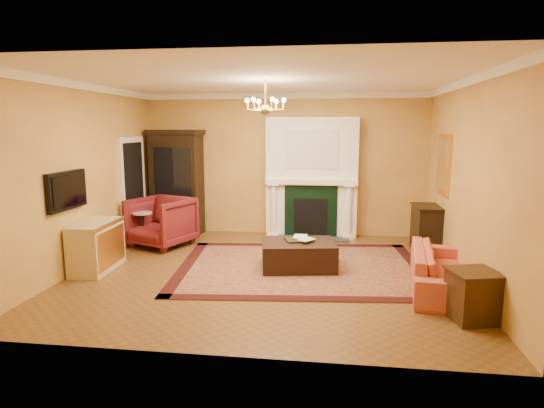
% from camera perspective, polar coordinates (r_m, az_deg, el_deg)
% --- Properties ---
extents(floor, '(6.00, 5.50, 0.02)m').
position_cam_1_polar(floor, '(7.37, -0.79, -8.59)').
color(floor, brown).
rests_on(floor, ground).
extents(ceiling, '(6.00, 5.50, 0.02)m').
position_cam_1_polar(ceiling, '(7.04, -0.85, 15.46)').
color(ceiling, white).
rests_on(ceiling, wall_back).
extents(wall_back, '(6.00, 0.02, 3.00)m').
position_cam_1_polar(wall_back, '(9.77, 1.53, 4.94)').
color(wall_back, gold).
rests_on(wall_back, floor).
extents(wall_front, '(6.00, 0.02, 3.00)m').
position_cam_1_polar(wall_front, '(4.36, -6.07, -0.85)').
color(wall_front, gold).
rests_on(wall_front, floor).
extents(wall_left, '(0.02, 5.50, 3.00)m').
position_cam_1_polar(wall_left, '(8.05, -22.57, 3.23)').
color(wall_left, gold).
rests_on(wall_left, floor).
extents(wall_right, '(0.02, 5.50, 3.00)m').
position_cam_1_polar(wall_right, '(7.25, 23.45, 2.55)').
color(wall_right, gold).
rests_on(wall_right, floor).
extents(fireplace, '(1.90, 0.70, 2.50)m').
position_cam_1_polar(fireplace, '(9.57, 4.98, 2.97)').
color(fireplace, white).
rests_on(fireplace, wall_back).
extents(crown_molding, '(6.00, 5.50, 0.12)m').
position_cam_1_polar(crown_molding, '(7.98, 0.18, 14.26)').
color(crown_molding, white).
rests_on(crown_molding, ceiling).
extents(doorway, '(0.08, 1.05, 2.10)m').
position_cam_1_polar(doorway, '(9.58, -17.05, 1.69)').
color(doorway, silver).
rests_on(doorway, wall_left).
extents(tv_panel, '(0.09, 0.95, 0.58)m').
position_cam_1_polar(tv_panel, '(7.52, -24.34, 1.57)').
color(tv_panel, black).
rests_on(tv_panel, wall_left).
extents(gilt_mirror, '(0.06, 0.76, 1.05)m').
position_cam_1_polar(gilt_mirror, '(8.58, 20.71, 4.69)').
color(gilt_mirror, gold).
rests_on(gilt_mirror, wall_right).
extents(chandelier, '(0.63, 0.55, 0.53)m').
position_cam_1_polar(chandelier, '(7.01, -0.84, 12.19)').
color(chandelier, gold).
rests_on(chandelier, ceiling).
extents(oriental_rug, '(4.29, 3.38, 0.02)m').
position_cam_1_polar(oriental_rug, '(7.59, 3.70, -7.91)').
color(oriental_rug, '#4B1012').
rests_on(oriental_rug, floor).
extents(china_cabinet, '(1.12, 0.61, 2.15)m').
position_cam_1_polar(china_cabinet, '(10.06, -11.84, 2.42)').
color(china_cabinet, black).
rests_on(china_cabinet, floor).
extents(wingback_armchair, '(1.32, 1.28, 1.06)m').
position_cam_1_polar(wingback_armchair, '(9.06, -13.74, -1.91)').
color(wingback_armchair, maroon).
rests_on(wingback_armchair, floor).
extents(pedestal_table, '(0.38, 0.38, 0.67)m').
position_cam_1_polar(pedestal_table, '(9.17, -15.91, -2.75)').
color(pedestal_table, black).
rests_on(pedestal_table, floor).
extents(commode, '(0.55, 1.08, 0.79)m').
position_cam_1_polar(commode, '(7.90, -21.15, -4.95)').
color(commode, '#C5B690').
rests_on(commode, floor).
extents(coral_sofa, '(0.87, 2.06, 0.78)m').
position_cam_1_polar(coral_sofa, '(6.94, 20.49, -6.90)').
color(coral_sofa, '#B94C3A').
rests_on(coral_sofa, floor).
extents(end_table, '(0.61, 0.61, 0.58)m').
position_cam_1_polar(end_table, '(6.03, 23.89, -10.60)').
color(end_table, '#3A1F10').
rests_on(end_table, floor).
extents(console_table, '(0.46, 0.77, 0.84)m').
position_cam_1_polar(console_table, '(8.91, 18.78, -3.06)').
color(console_table, black).
rests_on(console_table, floor).
extents(leather_ottoman, '(1.30, 1.03, 0.44)m').
position_cam_1_polar(leather_ottoman, '(7.48, 3.34, -6.38)').
color(leather_ottoman, black).
rests_on(leather_ottoman, oriental_rug).
extents(ottoman_tray, '(0.52, 0.46, 0.03)m').
position_cam_1_polar(ottoman_tray, '(7.49, 3.42, -4.51)').
color(ottoman_tray, black).
rests_on(ottoman_tray, leather_ottoman).
extents(book_a, '(0.23, 0.03, 0.30)m').
position_cam_1_polar(book_a, '(7.54, 2.73, -3.10)').
color(book_a, gray).
rests_on(book_a, ottoman_tray).
extents(book_b, '(0.17, 0.13, 0.27)m').
position_cam_1_polar(book_b, '(7.43, 3.75, -3.44)').
color(book_b, gray).
rests_on(book_b, ottoman_tray).
extents(topiary_left, '(0.15, 0.15, 0.40)m').
position_cam_1_polar(topiary_left, '(9.55, 1.24, 4.54)').
color(topiary_left, gray).
rests_on(topiary_left, fireplace).
extents(topiary_right, '(0.18, 0.18, 0.48)m').
position_cam_1_polar(topiary_right, '(9.49, 8.29, 4.66)').
color(topiary_right, gray).
rests_on(topiary_right, fireplace).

